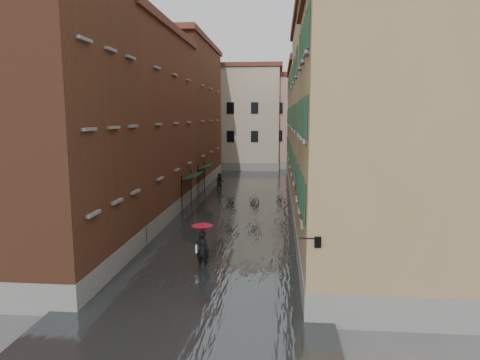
% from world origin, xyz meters
% --- Properties ---
extents(ground, '(120.00, 120.00, 0.00)m').
position_xyz_m(ground, '(0.00, 0.00, 0.00)').
color(ground, '#59595C').
rests_on(ground, ground).
extents(floodwater, '(10.00, 60.00, 0.20)m').
position_xyz_m(floodwater, '(0.00, 13.00, 0.10)').
color(floodwater, '#3E4345').
rests_on(floodwater, ground).
extents(building_left_near, '(6.00, 8.00, 13.00)m').
position_xyz_m(building_left_near, '(-7.00, -2.00, 6.50)').
color(building_left_near, brown).
rests_on(building_left_near, ground).
extents(building_left_mid, '(6.00, 14.00, 12.50)m').
position_xyz_m(building_left_mid, '(-7.00, 9.00, 6.25)').
color(building_left_mid, '#5C2D1D').
rests_on(building_left_mid, ground).
extents(building_left_far, '(6.00, 16.00, 14.00)m').
position_xyz_m(building_left_far, '(-7.00, 24.00, 7.00)').
color(building_left_far, brown).
rests_on(building_left_far, ground).
extents(building_right_near, '(6.00, 8.00, 11.50)m').
position_xyz_m(building_right_near, '(7.00, -2.00, 5.75)').
color(building_right_near, '#9A7D4F').
rests_on(building_right_near, ground).
extents(building_right_mid, '(6.00, 14.00, 13.00)m').
position_xyz_m(building_right_mid, '(7.00, 9.00, 6.50)').
color(building_right_mid, tan).
rests_on(building_right_mid, ground).
extents(building_right_far, '(6.00, 16.00, 11.50)m').
position_xyz_m(building_right_far, '(7.00, 24.00, 5.75)').
color(building_right_far, '#9A7D4F').
rests_on(building_right_far, ground).
extents(building_end_cream, '(12.00, 9.00, 13.00)m').
position_xyz_m(building_end_cream, '(-3.00, 38.00, 6.50)').
color(building_end_cream, '#BDB496').
rests_on(building_end_cream, ground).
extents(building_end_pink, '(10.00, 9.00, 12.00)m').
position_xyz_m(building_end_pink, '(6.00, 40.00, 6.00)').
color(building_end_pink, tan).
rests_on(building_end_pink, ground).
extents(awning_near, '(1.09, 3.41, 2.80)m').
position_xyz_m(awning_near, '(-3.48, 12.02, 2.48)').
color(awning_near, '#16321D').
rests_on(awning_near, ground).
extents(awning_far, '(1.09, 3.32, 2.80)m').
position_xyz_m(awning_far, '(-3.48, 18.19, 2.47)').
color(awning_far, '#16321D').
rests_on(awning_far, ground).
extents(wall_lantern, '(0.71, 0.22, 0.35)m').
position_xyz_m(wall_lantern, '(4.33, -6.00, 3.01)').
color(wall_lantern, black).
rests_on(wall_lantern, ground).
extents(window_planters, '(0.59, 7.91, 0.84)m').
position_xyz_m(window_planters, '(4.12, -0.73, 3.51)').
color(window_planters, brown).
rests_on(window_planters, ground).
extents(pedestrian_main, '(1.03, 1.03, 2.06)m').
position_xyz_m(pedestrian_main, '(-0.43, -0.76, 1.27)').
color(pedestrian_main, black).
rests_on(pedestrian_main, ground).
extents(pedestrian_far, '(0.92, 0.77, 1.67)m').
position_xyz_m(pedestrian_far, '(-2.48, 19.92, 0.83)').
color(pedestrian_far, black).
rests_on(pedestrian_far, ground).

